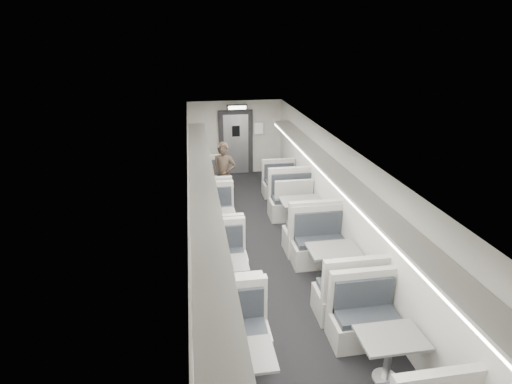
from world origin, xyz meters
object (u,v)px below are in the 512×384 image
object	(u,v)px
booth_right_a	(285,193)
booth_right_c	(332,267)
vestibule_door	(236,143)
booth_left_b	(216,227)
booth_left_c	(224,281)
passenger	(224,175)
booth_left_a	(210,191)
booth_right_b	(301,216)
booth_left_d	(239,379)
booth_right_d	(388,358)
exit_sign	(237,107)

from	to	relation	value
booth_right_a	booth_right_c	xyz separation A→B (m)	(0.00, -3.79, 0.05)
vestibule_door	booth_left_b	bearing A→B (deg)	-102.19
booth_left_c	booth_right_a	xyz separation A→B (m)	(2.00, 3.87, -0.02)
booth_left_b	passenger	world-z (taller)	passenger
booth_right_c	passenger	world-z (taller)	passenger
vestibule_door	booth_right_c	bearing A→B (deg)	-81.42
booth_left_a	booth_right_b	distance (m)	2.87
booth_left_c	booth_left_d	xyz separation A→B (m)	(0.00, -2.16, 0.02)
booth_right_a	booth_right_d	world-z (taller)	booth_right_d
booth_right_c	passenger	size ratio (longest dim) A/B	1.26
booth_right_b	booth_left_a	bearing A→B (deg)	134.18
booth_right_a	exit_sign	bearing A→B (deg)	113.08
booth_left_b	booth_right_d	world-z (taller)	booth_right_d
booth_left_c	booth_right_b	distance (m)	3.00
booth_left_a	booth_left_b	bearing A→B (deg)	-90.00
booth_left_a	booth_right_d	size ratio (longest dim) A/B	0.98
booth_left_a	booth_right_a	bearing A→B (deg)	-11.97
booth_left_d	vestibule_door	xyz separation A→B (m)	(1.00, 8.87, 0.65)
booth_right_b	booth_right_d	distance (m)	4.37
booth_left_a	booth_left_c	size ratio (longest dim) A/B	0.99
booth_right_a	vestibule_door	world-z (taller)	vestibule_door
vestibule_door	booth_right_a	bearing A→B (deg)	-70.57
booth_right_b	vestibule_door	bearing A→B (deg)	102.61
booth_right_d	booth_left_d	bearing A→B (deg)	-178.97
booth_left_a	booth_left_c	xyz separation A→B (m)	(0.00, -4.30, 0.00)
booth_right_d	vestibule_door	distance (m)	8.92
booth_right_b	booth_right_d	world-z (taller)	booth_right_b
booth_left_b	booth_right_a	distance (m)	2.69
vestibule_door	booth_left_a	bearing A→B (deg)	-112.53
booth_right_a	vestibule_door	distance (m)	3.08
booth_right_b	booth_right_d	xyz separation A→B (m)	(0.00, -4.37, -0.04)
booth_left_d	booth_right_a	distance (m)	6.36
booth_right_c	booth_right_d	size ratio (longest dim) A/B	1.06
booth_left_a	vestibule_door	world-z (taller)	vestibule_door
booth_left_c	booth_right_b	world-z (taller)	booth_right_b
exit_sign	booth_left_b	bearing A→B (deg)	-103.58
passenger	booth_left_c	bearing A→B (deg)	-77.43
booth_left_c	booth_right_b	xyz separation A→B (m)	(2.00, 2.24, 0.05)
booth_left_d	booth_right_c	size ratio (longest dim) A/B	0.98
booth_left_a	vestibule_door	bearing A→B (deg)	67.47
booth_left_a	booth_right_a	xyz separation A→B (m)	(2.00, -0.42, -0.02)
vestibule_door	exit_sign	distance (m)	1.33
booth_right_d	booth_right_c	bearing A→B (deg)	90.00
booth_right_b	booth_left_b	bearing A→B (deg)	-175.42
booth_left_c	booth_left_d	world-z (taller)	booth_left_d
booth_left_b	booth_right_d	size ratio (longest dim) A/B	0.98
booth_left_c	booth_right_a	bearing A→B (deg)	62.68
booth_left_c	booth_right_c	distance (m)	2.00
booth_left_a	booth_right_d	distance (m)	6.73
booth_right_a	passenger	xyz separation A→B (m)	(-1.63, 0.20, 0.53)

